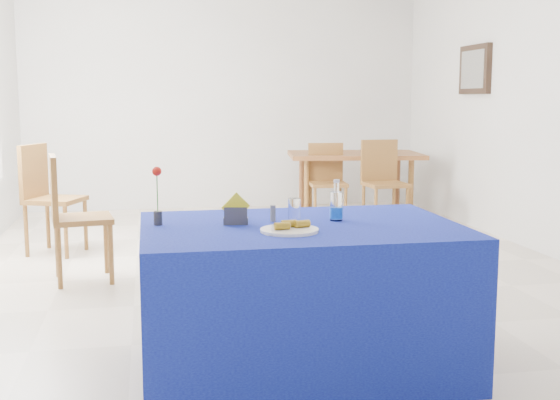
% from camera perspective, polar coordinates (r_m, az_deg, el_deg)
% --- Properties ---
extents(floor, '(7.00, 7.00, 0.00)m').
position_cam_1_polar(floor, '(5.74, -0.45, -5.80)').
color(floor, beige).
rests_on(floor, ground).
extents(room_shell, '(7.00, 7.00, 7.00)m').
position_cam_1_polar(room_shell, '(5.58, -0.47, 11.91)').
color(room_shell, silver).
rests_on(room_shell, ground).
extents(picture_frame, '(0.06, 0.64, 0.52)m').
position_cam_1_polar(picture_frame, '(7.88, 15.57, 10.18)').
color(picture_frame, black).
rests_on(picture_frame, room_shell).
extents(picture_art, '(0.02, 0.52, 0.40)m').
position_cam_1_polar(picture_art, '(7.87, 15.41, 10.19)').
color(picture_art, '#998C66').
rests_on(picture_art, room_shell).
extents(plate, '(0.28, 0.28, 0.01)m').
position_cam_1_polar(plate, '(3.36, 0.77, -2.47)').
color(plate, white).
rests_on(plate, blue_table).
extents(drinking_glass, '(0.06, 0.06, 0.13)m').
position_cam_1_polar(drinking_glass, '(3.56, 1.16, -0.90)').
color(drinking_glass, white).
rests_on(drinking_glass, blue_table).
extents(salt_shaker, '(0.03, 0.03, 0.08)m').
position_cam_1_polar(salt_shaker, '(3.65, -3.80, -1.06)').
color(salt_shaker, slate).
rests_on(salt_shaker, blue_table).
extents(pepper_shaker, '(0.03, 0.03, 0.08)m').
position_cam_1_polar(pepper_shaker, '(3.64, -0.58, -1.08)').
color(pepper_shaker, slate).
rests_on(pepper_shaker, blue_table).
extents(blue_table, '(1.60, 1.10, 0.76)m').
position_cam_1_polar(blue_table, '(3.64, 1.67, -7.88)').
color(blue_table, navy).
rests_on(blue_table, floor).
extents(water_bottle, '(0.07, 0.07, 0.21)m').
position_cam_1_polar(water_bottle, '(3.67, 4.60, -0.57)').
color(water_bottle, white).
rests_on(water_bottle, blue_table).
extents(napkin_holder, '(0.15, 0.07, 0.16)m').
position_cam_1_polar(napkin_holder, '(3.55, -3.62, -1.21)').
color(napkin_holder, '#343438').
rests_on(napkin_holder, blue_table).
extents(rose_vase, '(0.05, 0.05, 0.30)m').
position_cam_1_polar(rose_vase, '(3.57, -9.93, 0.22)').
color(rose_vase, '#28282E').
rests_on(rose_vase, blue_table).
extents(oak_table, '(1.66, 1.19, 0.76)m').
position_cam_1_polar(oak_table, '(8.38, 6.08, 3.31)').
color(oak_table, brown).
rests_on(oak_table, floor).
extents(chair_bg_left, '(0.43, 0.43, 0.89)m').
position_cam_1_polar(chair_bg_left, '(7.95, 3.83, 1.90)').
color(chair_bg_left, brown).
rests_on(chair_bg_left, floor).
extents(chair_bg_right, '(0.45, 0.45, 0.94)m').
position_cam_1_polar(chair_bg_right, '(7.78, 8.33, 1.91)').
color(chair_bg_right, brown).
rests_on(chair_bg_right, floor).
extents(chair_win_a, '(0.50, 0.50, 0.97)m').
position_cam_1_polar(chair_win_a, '(5.54, -16.71, -0.73)').
color(chair_win_a, brown).
rests_on(chair_win_a, floor).
extents(chair_win_b, '(0.57, 0.57, 0.99)m').
position_cam_1_polar(chair_win_b, '(6.65, -18.51, 0.72)').
color(chair_win_b, brown).
rests_on(chair_win_b, floor).
extents(banana_pieces, '(0.19, 0.10, 0.04)m').
position_cam_1_polar(banana_pieces, '(3.37, 0.93, -2.00)').
color(banana_pieces, yellow).
rests_on(banana_pieces, plate).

